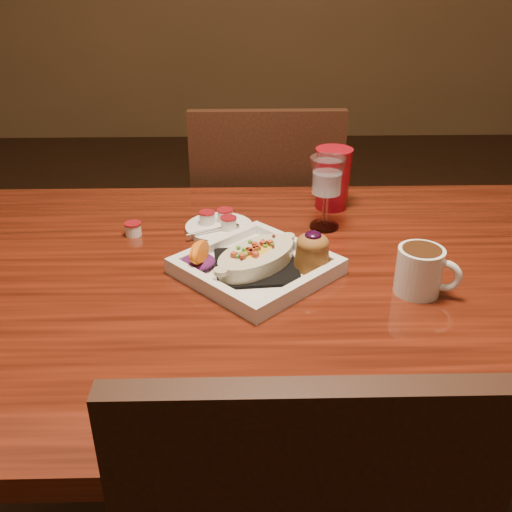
{
  "coord_description": "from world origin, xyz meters",
  "views": [
    {
      "loc": [
        -0.06,
        -0.9,
        1.27
      ],
      "look_at": [
        -0.04,
        0.04,
        0.77
      ],
      "focal_mm": 40.0,
      "sensor_mm": 36.0,
      "label": 1
    }
  ],
  "objects_px": {
    "coffee_mug": "(421,269)",
    "red_tumbler": "(333,179)",
    "plate": "(263,261)",
    "goblet": "(327,180)",
    "chair_far": "(265,241)",
    "table": "(277,320)",
    "saucer": "(219,225)"
  },
  "relations": [
    {
      "from": "plate",
      "to": "saucer",
      "type": "relative_size",
      "value": 2.34
    },
    {
      "from": "table",
      "to": "coffee_mug",
      "type": "bearing_deg",
      "value": -14.22
    },
    {
      "from": "red_tumbler",
      "to": "table",
      "type": "bearing_deg",
      "value": -114.03
    },
    {
      "from": "table",
      "to": "coffee_mug",
      "type": "xyz_separation_m",
      "value": [
        0.24,
        -0.06,
        0.14
      ]
    },
    {
      "from": "coffee_mug",
      "to": "saucer",
      "type": "bearing_deg",
      "value": 168.67
    },
    {
      "from": "chair_far",
      "to": "table",
      "type": "bearing_deg",
      "value": 90.0
    },
    {
      "from": "coffee_mug",
      "to": "saucer",
      "type": "xyz_separation_m",
      "value": [
        -0.36,
        0.26,
        -0.03
      ]
    },
    {
      "from": "chair_far",
      "to": "saucer",
      "type": "bearing_deg",
      "value": 75.04
    },
    {
      "from": "goblet",
      "to": "red_tumbler",
      "type": "relative_size",
      "value": 1.11
    },
    {
      "from": "saucer",
      "to": "red_tumbler",
      "type": "distance_m",
      "value": 0.29
    },
    {
      "from": "table",
      "to": "goblet",
      "type": "relative_size",
      "value": 9.6
    },
    {
      "from": "coffee_mug",
      "to": "red_tumbler",
      "type": "xyz_separation_m",
      "value": [
        -0.1,
        0.38,
        0.02
      ]
    },
    {
      "from": "chair_far",
      "to": "plate",
      "type": "height_order",
      "value": "chair_far"
    },
    {
      "from": "red_tumbler",
      "to": "chair_far",
      "type": "bearing_deg",
      "value": 114.26
    },
    {
      "from": "saucer",
      "to": "table",
      "type": "bearing_deg",
      "value": -60.14
    },
    {
      "from": "saucer",
      "to": "red_tumbler",
      "type": "height_order",
      "value": "red_tumbler"
    },
    {
      "from": "chair_far",
      "to": "red_tumbler",
      "type": "relative_size",
      "value": 6.63
    },
    {
      "from": "coffee_mug",
      "to": "red_tumbler",
      "type": "bearing_deg",
      "value": 129.73
    },
    {
      "from": "chair_far",
      "to": "red_tumbler",
      "type": "bearing_deg",
      "value": 114.26
    },
    {
      "from": "plate",
      "to": "goblet",
      "type": "xyz_separation_m",
      "value": [
        0.14,
        0.2,
        0.08
      ]
    },
    {
      "from": "plate",
      "to": "coffee_mug",
      "type": "xyz_separation_m",
      "value": [
        0.27,
        -0.07,
        0.02
      ]
    },
    {
      "from": "chair_far",
      "to": "goblet",
      "type": "relative_size",
      "value": 5.95
    },
    {
      "from": "saucer",
      "to": "chair_far",
      "type": "bearing_deg",
      "value": 75.04
    },
    {
      "from": "chair_far",
      "to": "saucer",
      "type": "xyz_separation_m",
      "value": [
        -0.11,
        -0.43,
        0.25
      ]
    },
    {
      "from": "coffee_mug",
      "to": "saucer",
      "type": "height_order",
      "value": "coffee_mug"
    },
    {
      "from": "goblet",
      "to": "chair_far",
      "type": "bearing_deg",
      "value": 104.77
    },
    {
      "from": "chair_far",
      "to": "plate",
      "type": "xyz_separation_m",
      "value": [
        -0.03,
        -0.62,
        0.27
      ]
    },
    {
      "from": "table",
      "to": "chair_far",
      "type": "distance_m",
      "value": 0.65
    },
    {
      "from": "plate",
      "to": "chair_far",
      "type": "bearing_deg",
      "value": 44.01
    },
    {
      "from": "chair_far",
      "to": "plate",
      "type": "distance_m",
      "value": 0.67
    },
    {
      "from": "coffee_mug",
      "to": "red_tumbler",
      "type": "distance_m",
      "value": 0.39
    },
    {
      "from": "goblet",
      "to": "saucer",
      "type": "bearing_deg",
      "value": -178.2
    }
  ]
}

